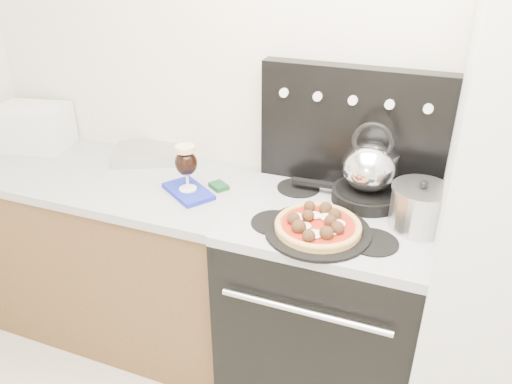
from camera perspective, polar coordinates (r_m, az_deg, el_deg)
The scene contains 15 objects.
room_shell at distance 1.08m, azimuth -5.28°, elevation -8.68°, with size 3.52×3.01×2.52m.
base_cabinet at distance 2.64m, azimuth -16.17°, elevation -6.87°, with size 1.45×0.60×0.86m, color brown.
countertop at distance 2.42m, azimuth -17.56°, elevation 1.93°, with size 1.48×0.63×0.04m, color #A6A7AA.
stove_body at distance 2.22m, azimuth 7.78°, elevation -13.13°, with size 0.76×0.65×0.88m, color black.
cooktop at distance 1.95m, azimuth 8.64°, elevation -2.89°, with size 0.76×0.65×0.04m, color #ADADB2.
backguard at distance 2.08m, azimuth 10.93°, elevation 7.20°, with size 0.76×0.08×0.50m, color black.
toaster_oven at distance 2.76m, azimuth -24.11°, elevation 6.82°, with size 0.33×0.25×0.21m, color silver.
foil_sheet at distance 2.46m, azimuth -12.42°, elevation 4.28°, with size 0.29×0.21×0.06m, color silver.
oven_mitt at distance 2.11m, azimuth -7.75°, elevation 0.08°, with size 0.23×0.13×0.02m, color #1924A6.
beer_glass at distance 2.07m, azimuth -7.95°, elevation 2.77°, with size 0.09×0.09×0.20m, color black, non-canonical shape.
pizza_pan at distance 1.81m, azimuth 7.06°, elevation -4.43°, with size 0.38×0.38×0.01m, color black.
pizza at distance 1.80m, azimuth 7.11°, elevation -3.67°, with size 0.31×0.31×0.04m, color #C87F46, non-canonical shape.
skillet at distance 2.04m, azimuth 12.50°, elevation -0.38°, with size 0.28×0.28×0.05m, color black.
tea_kettle at distance 1.98m, azimuth 12.92°, elevation 3.27°, with size 0.22×0.22×0.24m, color white, non-canonical shape.
stock_pot at distance 1.89m, azimuth 18.20°, elevation -1.83°, with size 0.21×0.21×0.15m, color #BBBBBB.
Camera 1 is at (0.40, -0.47, 1.89)m, focal length 35.00 mm.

